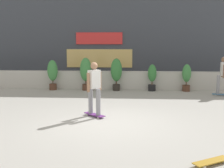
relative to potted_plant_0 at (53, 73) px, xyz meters
name	(u,v)px	position (x,y,z in m)	size (l,w,h in m)	color
ground_plane	(108,122)	(3.22, -5.55, -0.85)	(48.00, 48.00, 0.00)	#B2AFA8
planter_wall	(118,80)	(3.22, 0.45, -0.40)	(18.00, 0.40, 0.90)	beige
building_backdrop	(121,28)	(3.21, 4.45, 2.39)	(20.00, 2.08, 6.50)	#424751
potted_plant_0	(53,73)	(0.00, 0.00, 0.00)	(0.50, 0.50, 1.47)	brown
potted_plant_1	(86,71)	(1.65, 0.00, 0.08)	(0.56, 0.56, 1.59)	brown
potted_plant_2	(116,72)	(3.15, 0.00, 0.06)	(0.55, 0.55, 1.57)	#2D2823
potted_plant_3	(152,76)	(4.88, 0.00, -0.14)	(0.41, 0.41, 1.29)	black
potted_plant_4	(187,76)	(6.51, 0.00, -0.13)	(0.41, 0.41, 1.30)	brown
skater_by_wall_right	(223,74)	(7.85, -1.09, 0.09)	(0.82, 0.55, 1.70)	#266699
skater_foreground	(94,87)	(2.73, -4.97, 0.09)	(0.73, 0.68, 1.70)	#72338C
skateboard_near_camera	(212,161)	(5.37, -8.26, -0.79)	(0.79, 0.58, 0.08)	#BF8C26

